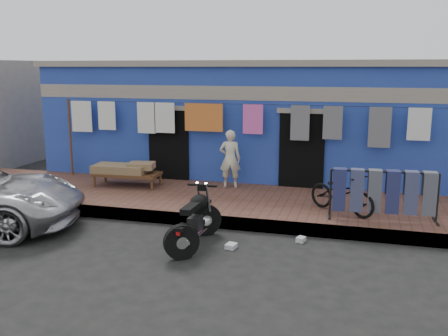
% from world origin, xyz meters
% --- Properties ---
extents(ground, '(80.00, 80.00, 0.00)m').
position_xyz_m(ground, '(0.00, 0.00, 0.00)').
color(ground, black).
rests_on(ground, ground).
extents(sidewalk, '(28.00, 3.00, 0.25)m').
position_xyz_m(sidewalk, '(0.00, 3.00, 0.12)').
color(sidewalk, brown).
rests_on(sidewalk, ground).
extents(curb, '(28.00, 0.10, 0.25)m').
position_xyz_m(curb, '(0.00, 1.55, 0.12)').
color(curb, gray).
rests_on(curb, ground).
extents(building, '(12.20, 5.20, 3.36)m').
position_xyz_m(building, '(-0.00, 6.99, 1.69)').
color(building, '#263D9A').
rests_on(building, ground).
extents(clothesline, '(10.06, 0.06, 2.10)m').
position_xyz_m(clothesline, '(-0.48, 4.25, 1.82)').
color(clothesline, brown).
rests_on(clothesline, sidewalk).
extents(seated_person, '(0.57, 0.43, 1.44)m').
position_xyz_m(seated_person, '(-0.40, 4.00, 0.97)').
color(seated_person, beige).
rests_on(seated_person, sidewalk).
extents(bicycle, '(1.59, 1.33, 1.00)m').
position_xyz_m(bicycle, '(2.37, 2.47, 0.75)').
color(bicycle, black).
rests_on(bicycle, sidewalk).
extents(motorcycle, '(0.63, 1.64, 1.05)m').
position_xyz_m(motorcycle, '(-0.12, 0.43, 0.53)').
color(motorcycle, black).
rests_on(motorcycle, ground).
extents(charpoy, '(1.80, 0.99, 0.58)m').
position_xyz_m(charpoy, '(-2.92, 3.45, 0.54)').
color(charpoy, brown).
rests_on(charpoy, sidewalk).
extents(jeans_rack, '(2.18, 0.69, 1.02)m').
position_xyz_m(jeans_rack, '(3.17, 2.22, 0.76)').
color(jeans_rack, black).
rests_on(jeans_rack, sidewalk).
extents(litter_a, '(0.19, 0.16, 0.07)m').
position_xyz_m(litter_a, '(-0.58, 0.98, 0.04)').
color(litter_a, silver).
rests_on(litter_a, ground).
extents(litter_b, '(0.18, 0.21, 0.09)m').
position_xyz_m(litter_b, '(1.71, 1.18, 0.05)').
color(litter_b, silver).
rests_on(litter_b, ground).
extents(litter_c, '(0.20, 0.23, 0.08)m').
position_xyz_m(litter_c, '(0.54, 0.51, 0.04)').
color(litter_c, silver).
rests_on(litter_c, ground).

